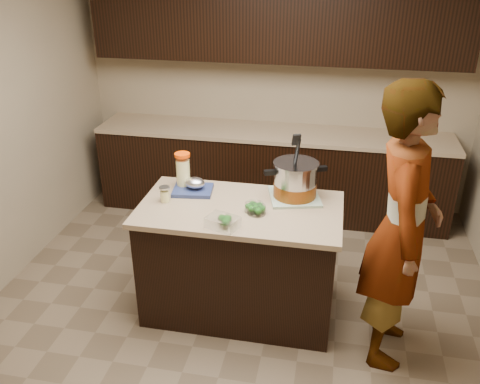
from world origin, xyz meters
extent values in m
plane|color=brown|center=(0.00, 0.00, 0.00)|extent=(4.00, 4.00, 0.00)
cube|color=tan|center=(0.00, 2.00, 1.35)|extent=(4.00, 0.04, 2.70)
cube|color=tan|center=(0.00, -2.00, 1.35)|extent=(4.00, 0.04, 2.70)
cube|color=black|center=(0.00, 1.70, 0.43)|extent=(3.60, 0.60, 0.86)
cube|color=tan|center=(0.00, 1.70, 0.88)|extent=(3.60, 0.63, 0.04)
cube|color=black|center=(0.00, 1.82, 1.95)|extent=(3.60, 0.35, 0.75)
cube|color=black|center=(0.00, 0.00, 0.43)|extent=(1.40, 0.75, 0.86)
cube|color=tan|center=(0.00, 0.00, 0.88)|extent=(1.46, 0.81, 0.04)
cube|color=#5D8B68|center=(0.37, 0.23, 0.91)|extent=(0.44, 0.44, 0.02)
cylinder|color=#B7B7BC|center=(0.37, 0.23, 1.04)|extent=(0.41, 0.41, 0.25)
cylinder|color=brown|center=(0.37, 0.23, 0.97)|extent=(0.41, 0.41, 0.10)
cylinder|color=#B7B7BC|center=(0.37, 0.23, 1.17)|extent=(0.43, 0.43, 0.02)
cube|color=black|center=(0.19, 0.15, 1.12)|extent=(0.09, 0.07, 0.03)
cube|color=black|center=(0.55, 0.30, 1.12)|extent=(0.09, 0.07, 0.03)
cylinder|color=black|center=(0.37, 0.19, 1.24)|extent=(0.07, 0.13, 0.30)
cylinder|color=#FCF49A|center=(-0.49, 0.23, 1.02)|extent=(0.13, 0.13, 0.23)
cylinder|color=white|center=(-0.49, 0.23, 1.03)|extent=(0.15, 0.15, 0.26)
cylinder|color=#FB4605|center=(-0.49, 0.23, 1.17)|extent=(0.16, 0.16, 0.02)
cylinder|color=#FCF49A|center=(-0.56, -0.02, 0.94)|extent=(0.09, 0.09, 0.08)
cylinder|color=white|center=(-0.56, -0.02, 0.95)|extent=(0.10, 0.10, 0.11)
cylinder|color=silver|center=(-0.56, -0.02, 1.02)|extent=(0.10, 0.10, 0.02)
cylinder|color=silver|center=(0.11, -0.04, 0.93)|extent=(0.15, 0.15, 0.06)
cylinder|color=silver|center=(0.13, -0.08, 0.93)|extent=(0.14, 0.14, 0.06)
cube|color=silver|center=(-0.06, -0.31, 0.94)|extent=(0.24, 0.21, 0.07)
cube|color=navy|center=(-0.40, 0.17, 0.91)|extent=(0.32, 0.27, 0.03)
ellipsoid|color=silver|center=(-0.38, 0.17, 0.97)|extent=(0.15, 0.12, 0.08)
imported|color=gray|center=(1.09, -0.23, 0.97)|extent=(0.52, 0.74, 1.93)
camera|label=1|loc=(0.63, -3.17, 2.59)|focal=38.00mm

